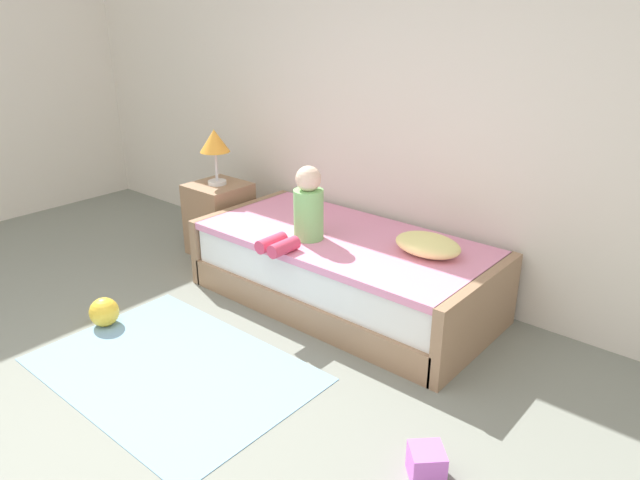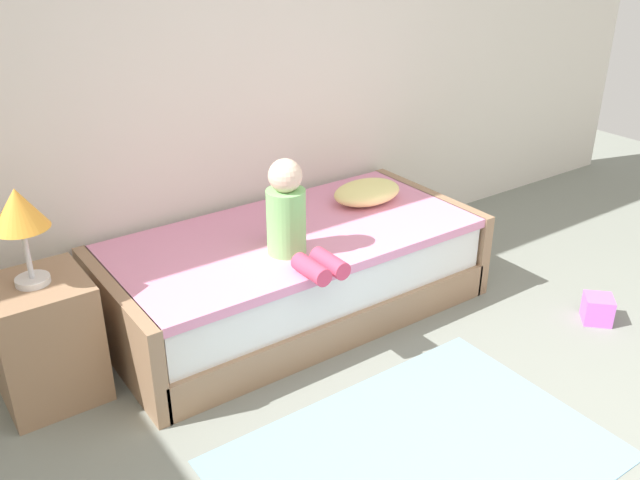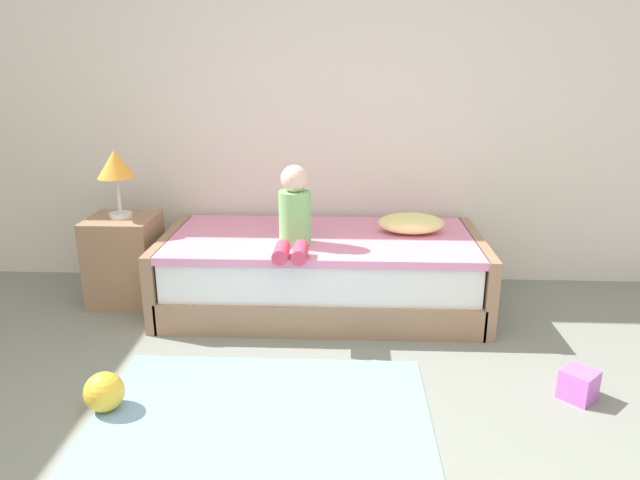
% 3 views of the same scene
% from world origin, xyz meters
% --- Properties ---
extents(wall_rear, '(7.20, 0.10, 2.90)m').
position_xyz_m(wall_rear, '(0.00, 2.60, 1.45)').
color(wall_rear, silver).
rests_on(wall_rear, ground).
extents(bed, '(2.11, 1.00, 0.50)m').
position_xyz_m(bed, '(0.02, 2.00, 0.25)').
color(bed, '#997556').
rests_on(bed, ground).
extents(nightstand, '(0.44, 0.44, 0.60)m').
position_xyz_m(nightstand, '(-1.33, 2.04, 0.30)').
color(nightstand, '#997556').
rests_on(nightstand, ground).
extents(table_lamp, '(0.24, 0.24, 0.45)m').
position_xyz_m(table_lamp, '(-1.33, 2.04, 0.94)').
color(table_lamp, silver).
rests_on(table_lamp, nightstand).
extents(child_figure, '(0.20, 0.51, 0.50)m').
position_xyz_m(child_figure, '(-0.14, 1.77, 0.70)').
color(child_figure, '#7FC672').
rests_on(child_figure, bed).
extents(pillow, '(0.44, 0.30, 0.13)m').
position_xyz_m(pillow, '(0.61, 2.10, 0.56)').
color(pillow, '#F2E58C').
rests_on(pillow, bed).
extents(area_rug, '(1.60, 1.10, 0.01)m').
position_xyz_m(area_rug, '(-0.21, 0.70, 0.00)').
color(area_rug, '#7AA8CC').
rests_on(area_rug, ground).
extents(toy_block, '(0.21, 0.21, 0.15)m').
position_xyz_m(toy_block, '(1.34, 0.93, 0.08)').
color(toy_block, '#CC66D8').
rests_on(toy_block, ground).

